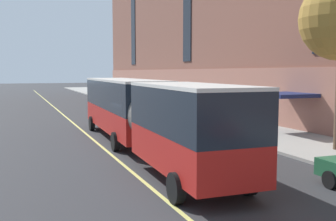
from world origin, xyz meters
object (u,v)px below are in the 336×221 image
object	(u,v)px
city_bus	(141,110)
fire_hydrant	(152,109)
parked_car_red_2	(171,117)
parked_car_navy_0	(126,103)

from	to	relation	value
city_bus	fire_hydrant	xyz separation A→B (m)	(6.61, 17.09, -1.63)
parked_car_red_2	fire_hydrant	bearing A→B (deg)	79.18
parked_car_navy_0	parked_car_red_2	bearing A→B (deg)	-90.87
city_bus	parked_car_red_2	world-z (taller)	city_bus
parked_car_navy_0	parked_car_red_2	size ratio (longest dim) A/B	0.96
city_bus	parked_car_navy_0	xyz separation A→B (m)	(5.01, 20.87, -1.34)
city_bus	fire_hydrant	distance (m)	18.40
parked_car_navy_0	fire_hydrant	world-z (taller)	parked_car_navy_0
fire_hydrant	parked_car_red_2	bearing A→B (deg)	-100.82
city_bus	fire_hydrant	size ratio (longest dim) A/B	27.58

